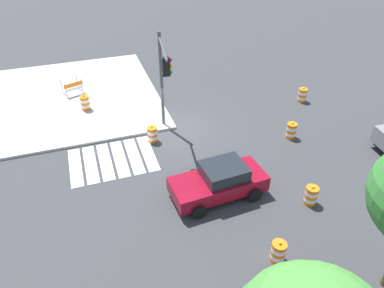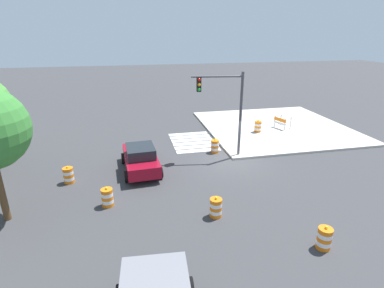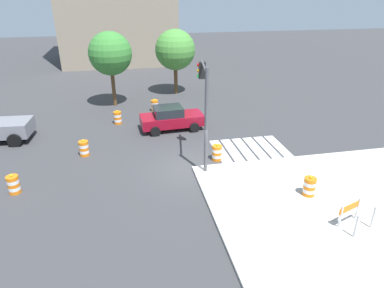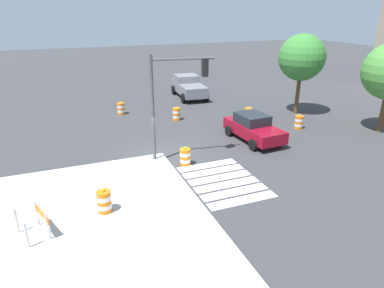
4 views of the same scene
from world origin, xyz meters
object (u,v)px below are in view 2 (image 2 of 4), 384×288
traffic_barrel_near_corner (324,238)px  traffic_barrel_crosswalk_end (69,175)px  traffic_barrel_median_near (215,146)px  traffic_barrel_far_curb (107,197)px  sports_car (141,158)px  traffic_barrel_on_sidewalk (258,127)px  traffic_barrel_median_far (216,208)px  construction_barricade (281,122)px  traffic_light_pole (224,100)px

traffic_barrel_near_corner → traffic_barrel_crosswalk_end: (7.85, 10.62, 0.00)m
traffic_barrel_median_near → traffic_barrel_far_curb: bearing=128.3°
sports_car → traffic_barrel_near_corner: sports_car is taller
traffic_barrel_on_sidewalk → traffic_barrel_median_near: bearing=124.8°
sports_car → traffic_barrel_median_near: 5.53m
traffic_barrel_crosswalk_end → traffic_barrel_median_far: bearing=-124.5°
traffic_barrel_near_corner → traffic_barrel_far_curb: 9.73m
sports_car → traffic_barrel_median_near: bearing=-70.3°
sports_car → traffic_barrel_crosswalk_end: bearing=100.4°
traffic_barrel_median_far → construction_barricade: construction_barricade is taller
traffic_barrel_near_corner → traffic_light_pole: traffic_light_pole is taller
traffic_barrel_crosswalk_end → traffic_barrel_median_near: same height
traffic_barrel_median_far → traffic_barrel_on_sidewalk: 12.63m
traffic_barrel_on_sidewalk → construction_barricade: bearing=-76.3°
traffic_barrel_median_near → traffic_barrel_median_far: 7.78m
traffic_barrel_median_far → traffic_barrel_far_curb: size_ratio=1.00×
sports_car → traffic_barrel_near_corner: bearing=-142.5°
traffic_barrel_median_near → traffic_barrel_median_far: same height
traffic_barrel_median_near → traffic_barrel_median_far: size_ratio=1.00×
traffic_barrel_near_corner → traffic_barrel_far_curb: size_ratio=1.00×
traffic_barrel_median_far → traffic_light_pole: bearing=-19.6°
sports_car → traffic_barrel_far_curb: sports_car is taller
traffic_barrel_near_corner → traffic_barrel_median_near: (10.46, 1.39, 0.00)m
sports_car → traffic_barrel_far_curb: (-3.66, 1.81, -0.36)m
traffic_barrel_median_near → traffic_barrel_crosswalk_end: bearing=105.8°
traffic_barrel_crosswalk_end → traffic_barrel_on_sidewalk: (5.81, -13.83, 0.15)m
traffic_barrel_near_corner → traffic_barrel_on_sidewalk: size_ratio=1.00×
traffic_barrel_on_sidewalk → traffic_light_pole: (-4.05, 4.36, 3.31)m
traffic_barrel_on_sidewalk → traffic_barrel_near_corner: bearing=166.8°
traffic_light_pole → sports_car: bearing=100.5°
traffic_barrel_far_curb → construction_barricade: bearing=-56.4°
traffic_barrel_median_near → sports_car: bearing=109.7°
traffic_barrel_crosswalk_end → traffic_barrel_on_sidewalk: traffic_barrel_on_sidewalk is taller
traffic_barrel_near_corner → traffic_barrel_median_far: 4.60m
traffic_barrel_median_far → construction_barricade: bearing=-38.9°
traffic_barrel_median_far → traffic_barrel_median_near: bearing=-15.9°
traffic_barrel_near_corner → traffic_barrel_median_far: same height
traffic_barrel_far_curb → construction_barricade: construction_barricade is taller
sports_car → traffic_light_pole: bearing=-79.5°
traffic_barrel_far_curb → traffic_barrel_near_corner: bearing=-120.5°
traffic_barrel_far_curb → sports_car: bearing=-26.3°
traffic_barrel_median_near → traffic_barrel_far_curb: 8.92m
traffic_barrel_near_corner → traffic_barrel_on_sidewalk: 14.03m
traffic_barrel_median_far → traffic_barrel_far_curb: (1.96, 4.88, 0.00)m
traffic_barrel_crosswalk_end → traffic_barrel_median_near: 9.59m
traffic_barrel_crosswalk_end → traffic_barrel_far_curb: bearing=-142.6°
sports_car → traffic_barrel_median_near: (1.86, -5.20, -0.36)m
traffic_barrel_near_corner → traffic_light_pole: size_ratio=0.19×
traffic_barrel_median_far → traffic_barrel_on_sidewalk: size_ratio=1.00×
traffic_barrel_far_curb → traffic_light_pole: traffic_light_pole is taller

